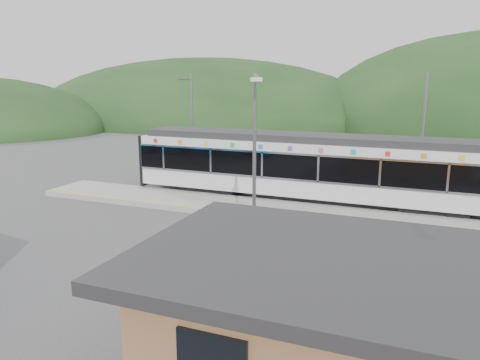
% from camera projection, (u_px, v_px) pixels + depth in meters
% --- Properties ---
extents(ground, '(120.00, 120.00, 0.00)m').
position_uv_depth(ground, '(243.00, 232.00, 20.75)').
color(ground, '#4C4C4F').
rests_on(ground, ground).
extents(hills, '(146.00, 149.00, 26.00)m').
position_uv_depth(hills, '(398.00, 215.00, 23.26)').
color(hills, '#1E3D19').
rests_on(hills, ground).
extents(platform, '(26.00, 3.20, 0.30)m').
position_uv_depth(platform, '(267.00, 210.00, 23.71)').
color(platform, '#9E9E99').
rests_on(platform, ground).
extents(yellow_line, '(26.00, 0.10, 0.01)m').
position_uv_depth(yellow_line, '(258.00, 214.00, 22.50)').
color(yellow_line, yellow).
rests_on(yellow_line, platform).
extents(train, '(20.44, 3.01, 3.74)m').
position_uv_depth(train, '(316.00, 166.00, 25.08)').
color(train, black).
rests_on(train, ground).
extents(catenary_mast_west, '(0.18, 1.80, 7.00)m').
position_uv_depth(catenary_mast_west, '(192.00, 126.00, 30.30)').
color(catenary_mast_west, slate).
rests_on(catenary_mast_west, ground).
extents(catenary_mast_east, '(0.18, 1.80, 7.00)m').
position_uv_depth(catenary_mast_east, '(423.00, 136.00, 25.15)').
color(catenary_mast_east, slate).
rests_on(catenary_mast_east, ground).
extents(station_shelter, '(9.20, 6.20, 3.00)m').
position_uv_depth(station_shelter, '(346.00, 321.00, 10.06)').
color(station_shelter, '#936640').
rests_on(station_shelter, ground).
extents(lamp_post, '(0.55, 1.24, 6.85)m').
position_uv_depth(lamp_post, '(253.00, 160.00, 15.15)').
color(lamp_post, slate).
rests_on(lamp_post, ground).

